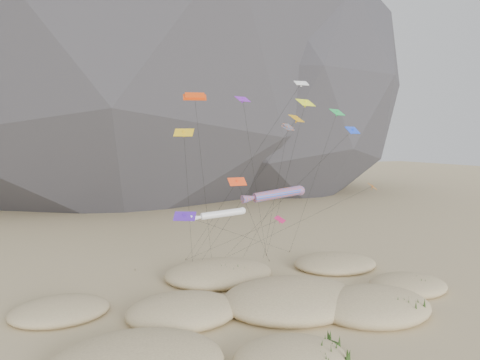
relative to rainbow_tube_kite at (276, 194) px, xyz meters
name	(u,v)px	position (x,y,z in m)	size (l,w,h in m)	color
ground	(294,318)	(-3.96, -11.52, -11.71)	(500.00, 500.00, 0.00)	#CCB789
dunes	(259,302)	(-6.04, -7.45, -11.02)	(50.65, 35.50, 3.62)	#CCB789
dune_grass	(273,303)	(-4.85, -8.48, -10.87)	(42.69, 27.53, 1.44)	black
kite_stakes	(225,261)	(-2.01, 12.21, -11.56)	(25.75, 7.27, 0.30)	#3F2D1E
rainbow_tube_kite	(276,194)	(0.00, 0.00, 0.00)	(9.08, 14.14, 12.71)	#FF571A
white_tube_kite	(220,214)	(-9.49, -4.27, -1.31)	(6.56, 18.96, 11.05)	white
orange_parafoil	(195,99)	(-10.28, 1.66, 11.98)	(7.88, 12.11, 24.45)	#DD3E0B
multi_parafoil	(288,129)	(0.71, -1.73, 8.33)	(5.02, 14.99, 20.74)	#DA5116
delta_kites	(279,145)	(0.17, -0.45, 6.38)	(27.41, 23.38, 26.79)	#F14116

